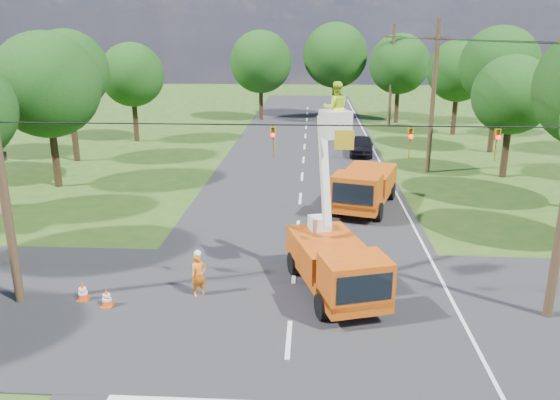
# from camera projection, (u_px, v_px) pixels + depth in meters

# --- Properties ---
(ground) EXTENTS (140.00, 140.00, 0.00)m
(ground) POSITION_uv_depth(u_px,v_px,m) (302.00, 177.00, 35.77)
(ground) COLOR #254B16
(ground) RESTS_ON ground
(road_main) EXTENTS (12.00, 100.00, 0.06)m
(road_main) POSITION_uv_depth(u_px,v_px,m) (302.00, 177.00, 35.77)
(road_main) COLOR black
(road_main) RESTS_ON ground
(road_cross) EXTENTS (56.00, 10.00, 0.07)m
(road_cross) POSITION_uv_depth(u_px,v_px,m) (291.00, 309.00, 18.57)
(road_cross) COLOR black
(road_cross) RESTS_ON ground
(edge_line) EXTENTS (0.12, 90.00, 0.02)m
(edge_line) POSITION_uv_depth(u_px,v_px,m) (388.00, 179.00, 35.45)
(edge_line) COLOR silver
(edge_line) RESTS_ON ground
(bucket_truck) EXTENTS (3.69, 6.11, 7.49)m
(bucket_truck) POSITION_uv_depth(u_px,v_px,m) (336.00, 252.00, 19.25)
(bucket_truck) COLOR #C1530D
(bucket_truck) RESTS_ON ground
(second_truck) EXTENTS (4.03, 6.70, 2.36)m
(second_truck) POSITION_uv_depth(u_px,v_px,m) (364.00, 187.00, 28.90)
(second_truck) COLOR #C1530D
(second_truck) RESTS_ON ground
(ground_worker) EXTENTS (0.70, 0.66, 1.60)m
(ground_worker) POSITION_uv_depth(u_px,v_px,m) (199.00, 275.00, 19.32)
(ground_worker) COLOR orange
(ground_worker) RESTS_ON ground
(distant_car) EXTENTS (2.19, 4.46, 1.47)m
(distant_car) POSITION_uv_depth(u_px,v_px,m) (362.00, 146.00, 42.21)
(distant_car) COLOR black
(distant_car) RESTS_ON ground
(traffic_cone_2) EXTENTS (0.38, 0.38, 0.71)m
(traffic_cone_2) POSITION_uv_depth(u_px,v_px,m) (352.00, 240.00, 23.84)
(traffic_cone_2) COLOR #DE420B
(traffic_cone_2) RESTS_ON ground
(traffic_cone_3) EXTENTS (0.38, 0.38, 0.71)m
(traffic_cone_3) POSITION_uv_depth(u_px,v_px,m) (364.00, 211.00, 27.79)
(traffic_cone_3) COLOR #DE420B
(traffic_cone_3) RESTS_ON ground
(traffic_cone_4) EXTENTS (0.38, 0.38, 0.71)m
(traffic_cone_4) POSITION_uv_depth(u_px,v_px,m) (107.00, 297.00, 18.62)
(traffic_cone_4) COLOR #DE420B
(traffic_cone_4) RESTS_ON ground
(traffic_cone_5) EXTENTS (0.38, 0.38, 0.71)m
(traffic_cone_5) POSITION_uv_depth(u_px,v_px,m) (83.00, 291.00, 19.07)
(traffic_cone_5) COLOR #DE420B
(traffic_cone_5) RESTS_ON ground
(traffic_cone_7) EXTENTS (0.38, 0.38, 0.71)m
(traffic_cone_7) POSITION_uv_depth(u_px,v_px,m) (371.00, 192.00, 31.12)
(traffic_cone_7) COLOR #DE420B
(traffic_cone_7) RESTS_ON ground
(pole_right_mid) EXTENTS (1.80, 0.30, 10.00)m
(pole_right_mid) POSITION_uv_depth(u_px,v_px,m) (433.00, 96.00, 35.72)
(pole_right_mid) COLOR #4C3823
(pole_right_mid) RESTS_ON ground
(pole_right_far) EXTENTS (1.80, 0.30, 10.00)m
(pole_right_far) POSITION_uv_depth(u_px,v_px,m) (392.00, 75.00, 54.82)
(pole_right_far) COLOR #4C3823
(pole_right_far) RESTS_ON ground
(pole_left) EXTENTS (0.30, 0.30, 9.00)m
(pole_left) POSITION_uv_depth(u_px,v_px,m) (2.00, 177.00, 17.80)
(pole_left) COLOR #4C3823
(pole_left) RESTS_ON ground
(signal_span) EXTENTS (18.00, 0.29, 1.07)m
(signal_span) POSITION_uv_depth(u_px,v_px,m) (365.00, 139.00, 16.74)
(signal_span) COLOR black
(signal_span) RESTS_ON ground
(tree_left_d) EXTENTS (6.20, 6.20, 9.24)m
(tree_left_d) POSITION_uv_depth(u_px,v_px,m) (47.00, 85.00, 31.97)
(tree_left_d) COLOR #382616
(tree_left_d) RESTS_ON ground
(tree_left_e) EXTENTS (5.80, 5.80, 9.41)m
(tree_left_e) POSITION_uv_depth(u_px,v_px,m) (68.00, 71.00, 38.66)
(tree_left_e) COLOR #382616
(tree_left_e) RESTS_ON ground
(tree_left_f) EXTENTS (5.40, 5.40, 8.40)m
(tree_left_f) POSITION_uv_depth(u_px,v_px,m) (132.00, 75.00, 46.42)
(tree_left_f) COLOR #382616
(tree_left_f) RESTS_ON ground
(tree_right_c) EXTENTS (5.00, 5.00, 7.83)m
(tree_right_c) POSITION_uv_depth(u_px,v_px,m) (512.00, 95.00, 34.44)
(tree_right_c) COLOR #382616
(tree_right_c) RESTS_ON ground
(tree_right_d) EXTENTS (6.00, 6.00, 9.70)m
(tree_right_d) POSITION_uv_depth(u_px,v_px,m) (499.00, 66.00, 41.59)
(tree_right_d) COLOR #382616
(tree_right_d) RESTS_ON ground
(tree_right_e) EXTENTS (5.60, 5.60, 8.63)m
(tree_right_e) POSITION_uv_depth(u_px,v_px,m) (458.00, 71.00, 49.54)
(tree_right_e) COLOR #382616
(tree_right_e) RESTS_ON ground
(tree_far_a) EXTENTS (6.60, 6.60, 9.50)m
(tree_far_a) POSITION_uv_depth(u_px,v_px,m) (261.00, 62.00, 58.14)
(tree_far_a) COLOR #382616
(tree_far_a) RESTS_ON ground
(tree_far_b) EXTENTS (7.00, 7.00, 10.32)m
(tree_far_b) POSITION_uv_depth(u_px,v_px,m) (335.00, 55.00, 59.41)
(tree_far_b) COLOR #382616
(tree_far_b) RESTS_ON ground
(tree_far_c) EXTENTS (6.20, 6.20, 9.18)m
(tree_far_c) POSITION_uv_depth(u_px,v_px,m) (399.00, 64.00, 56.40)
(tree_far_c) COLOR #382616
(tree_far_c) RESTS_ON ground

